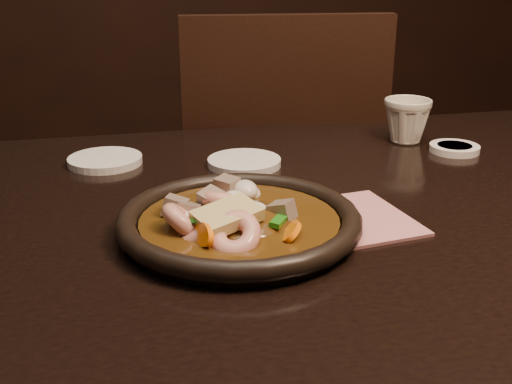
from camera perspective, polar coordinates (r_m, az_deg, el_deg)
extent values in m
cube|color=black|center=(0.99, 13.89, -1.39)|extent=(1.60, 0.90, 0.04)
cube|color=black|center=(1.65, 1.41, -1.51)|extent=(0.51, 0.51, 0.04)
cylinder|color=black|center=(1.95, 6.04, -5.91)|extent=(0.04, 0.04, 0.45)
cylinder|color=black|center=(1.63, 8.88, -11.70)|extent=(0.04, 0.04, 0.45)
cylinder|color=black|center=(1.91, -5.02, -6.51)|extent=(0.04, 0.04, 0.45)
cylinder|color=black|center=(1.58, -4.54, -12.64)|extent=(0.04, 0.04, 0.45)
cube|color=black|center=(1.37, 2.73, 5.42)|extent=(0.44, 0.08, 0.48)
cylinder|color=black|center=(0.83, -1.48, -3.31)|extent=(0.29, 0.29, 0.01)
torus|color=black|center=(0.82, -1.49, -2.45)|extent=(0.32, 0.32, 0.03)
cylinder|color=#3E260B|center=(0.82, -1.48, -2.74)|extent=(0.26, 0.26, 0.01)
ellipsoid|color=#3E260B|center=(0.82, -1.48, -2.74)|extent=(0.14, 0.13, 0.04)
torus|color=#D69A87|center=(0.80, -6.21, -2.86)|extent=(0.07, 0.07, 0.06)
torus|color=#D69A87|center=(0.85, -2.94, -0.82)|extent=(0.09, 0.09, 0.05)
torus|color=#D69A87|center=(0.79, -5.29, -3.44)|extent=(0.07, 0.06, 0.05)
torus|color=#D69A87|center=(0.76, -1.91, -3.84)|extent=(0.08, 0.09, 0.05)
cube|color=gray|center=(0.84, -7.19, -1.33)|extent=(0.04, 0.04, 0.03)
cube|color=gray|center=(0.84, -3.98, -0.73)|extent=(0.04, 0.04, 0.04)
cube|color=gray|center=(0.90, -2.61, 0.50)|extent=(0.04, 0.04, 0.03)
cube|color=gray|center=(0.83, -5.99, -1.85)|extent=(0.04, 0.04, 0.03)
cube|color=gray|center=(0.82, 2.34, -1.72)|extent=(0.04, 0.04, 0.03)
cylinder|color=orange|center=(0.76, -4.73, -3.73)|extent=(0.03, 0.05, 0.05)
cylinder|color=orange|center=(0.77, 3.17, -3.54)|extent=(0.05, 0.06, 0.04)
cylinder|color=orange|center=(0.82, -2.50, -2.15)|extent=(0.06, 0.05, 0.04)
cylinder|color=orange|center=(0.82, -2.20, -1.87)|extent=(0.05, 0.04, 0.05)
cube|color=#207015|center=(0.80, 2.11, -2.51)|extent=(0.04, 0.04, 0.01)
cube|color=#207015|center=(0.82, -1.37, -2.28)|extent=(0.05, 0.03, 0.02)
cube|color=#207015|center=(0.77, -1.89, -3.04)|extent=(0.05, 0.02, 0.03)
cube|color=#207015|center=(0.81, -2.11, -1.77)|extent=(0.04, 0.04, 0.02)
cube|color=#207015|center=(0.78, -4.49, -2.86)|extent=(0.04, 0.03, 0.03)
ellipsoid|color=beige|center=(0.81, -6.20, -2.65)|extent=(0.04, 0.03, 0.03)
ellipsoid|color=beige|center=(0.84, -2.01, -0.73)|extent=(0.04, 0.03, 0.03)
ellipsoid|color=beige|center=(0.89, -0.96, 0.15)|extent=(0.03, 0.04, 0.03)
ellipsoid|color=beige|center=(0.83, -0.48, -1.90)|extent=(0.05, 0.03, 0.03)
ellipsoid|color=beige|center=(0.89, -1.79, -0.47)|extent=(0.05, 0.04, 0.02)
ellipsoid|color=beige|center=(0.82, -2.37, -2.14)|extent=(0.04, 0.04, 0.02)
ellipsoid|color=beige|center=(0.90, -0.81, -0.21)|extent=(0.04, 0.04, 0.03)
cube|color=#D2C47E|center=(0.78, -2.60, -2.11)|extent=(0.09, 0.08, 0.03)
cylinder|color=white|center=(1.22, 17.23, 3.73)|extent=(0.09, 0.09, 0.01)
cylinder|color=white|center=(1.13, -13.27, 2.76)|extent=(0.13, 0.13, 0.01)
cylinder|color=white|center=(1.09, -1.05, 2.66)|extent=(0.12, 0.12, 0.01)
imported|color=beige|center=(1.25, 13.26, 6.32)|extent=(0.10, 0.09, 0.09)
cylinder|color=tan|center=(0.91, -0.62, -1.28)|extent=(0.12, 0.23, 0.01)
cylinder|color=tan|center=(0.92, -1.14, -1.04)|extent=(0.12, 0.23, 0.01)
cube|color=#B36E71|center=(0.88, 7.97, -2.45)|extent=(0.19, 0.19, 0.00)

